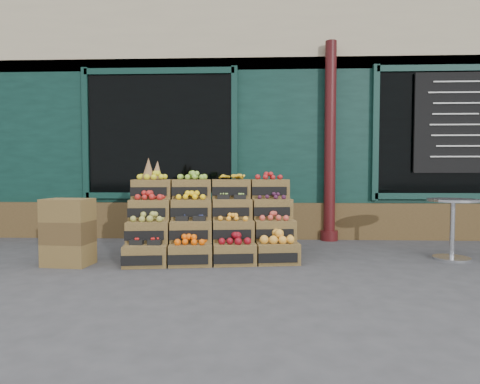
{
  "coord_description": "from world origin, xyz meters",
  "views": [
    {
      "loc": [
        0.01,
        -4.49,
        1.1
      ],
      "look_at": [
        -0.2,
        0.7,
        0.85
      ],
      "focal_mm": 30.0,
      "sensor_mm": 36.0,
      "label": 1
    }
  ],
  "objects": [
    {
      "name": "ground",
      "position": [
        0.0,
        0.0,
        0.0
      ],
      "size": [
        60.0,
        60.0,
        0.0
      ],
      "primitive_type": "plane",
      "color": "#3A3A3C",
      "rests_on": "ground"
    },
    {
      "name": "spare_crates",
      "position": [
        -2.22,
        0.15,
        0.4
      ],
      "size": [
        0.56,
        0.42,
        0.79
      ],
      "rotation": [
        0.0,
        0.0,
        -0.1
      ],
      "color": "brown",
      "rests_on": "ground"
    },
    {
      "name": "shopkeeper",
      "position": [
        -1.79,
        2.89,
        1.1
      ],
      "size": [
        0.94,
        0.77,
        2.2
      ],
      "primitive_type": "imported",
      "rotation": [
        0.0,
        0.0,
        2.79
      ],
      "color": "#19581F",
      "rests_on": "ground"
    },
    {
      "name": "bistro_table",
      "position": [
        2.49,
        0.65,
        0.48
      ],
      "size": [
        0.61,
        0.61,
        0.77
      ],
      "rotation": [
        0.0,
        0.0,
        -0.39
      ],
      "color": "silver",
      "rests_on": "ground"
    },
    {
      "name": "shop_facade",
      "position": [
        0.0,
        5.11,
        2.4
      ],
      "size": [
        12.0,
        6.24,
        4.8
      ],
      "color": "#0D2D25",
      "rests_on": "ground"
    },
    {
      "name": "crate_display",
      "position": [
        -0.57,
        0.67,
        0.4
      ],
      "size": [
        2.19,
        1.27,
        1.3
      ],
      "rotation": [
        0.0,
        0.0,
        0.13
      ],
      "color": "brown",
      "rests_on": "ground"
    }
  ]
}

